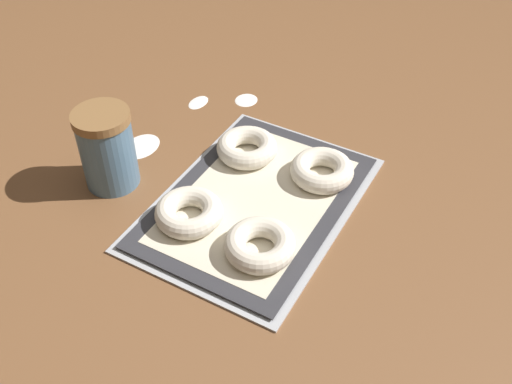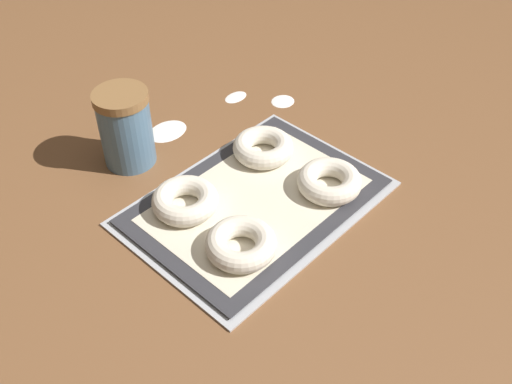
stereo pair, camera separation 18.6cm
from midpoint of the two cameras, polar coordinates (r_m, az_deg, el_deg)
ground_plane at (r=1.06m, az=-4.14°, el=-1.10°), size 2.80×2.80×0.00m
baking_tray at (r=1.05m, az=-5.04°, el=-1.42°), size 0.44×0.31×0.01m
baking_mat at (r=1.05m, az=-5.06°, el=-1.20°), size 0.42×0.29×0.00m
bagel_front_left at (r=0.95m, az=-5.24°, el=-5.54°), size 0.12×0.12×0.04m
bagel_front_right at (r=1.07m, az=1.44°, el=1.70°), size 0.12×0.12×0.04m
bagel_back_left at (r=1.01m, az=-11.65°, el=-2.35°), size 0.12×0.12×0.04m
bagel_back_right at (r=1.13m, az=-5.57°, el=3.89°), size 0.12×0.12×0.04m
flour_canister at (r=1.10m, az=-18.76°, el=3.57°), size 0.10×0.10×0.15m
flour_patch_near at (r=1.31m, az=-5.04°, el=8.47°), size 0.05×0.05×0.00m
flour_patch_far at (r=1.31m, az=-9.61°, el=8.17°), size 0.06×0.04×0.00m
flour_patch_side at (r=1.21m, az=-15.25°, el=3.93°), size 0.08×0.06×0.00m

